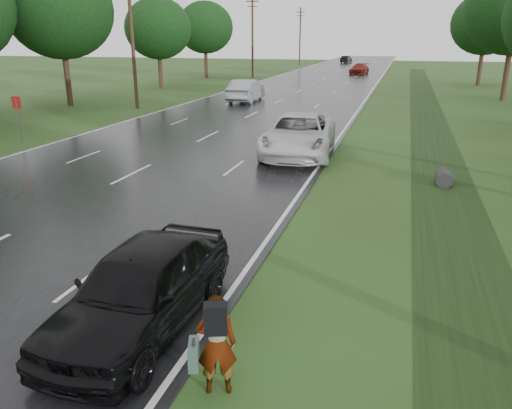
{
  "coord_description": "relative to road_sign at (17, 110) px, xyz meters",
  "views": [
    {
      "loc": [
        9.86,
        -8.58,
        5.1
      ],
      "look_at": [
        6.71,
        2.21,
        1.3
      ],
      "focal_mm": 35.0,
      "sensor_mm": 36.0,
      "label": 1
    }
  ],
  "objects": [
    {
      "name": "tree_west_c",
      "position": [
        -6.5,
        13.0,
        5.27
      ],
      "size": [
        7.8,
        7.8,
        10.43
      ],
      "color": "#3A2818",
      "rests_on": "ground"
    },
    {
      "name": "tree_west_d",
      "position": [
        -5.7,
        27.0,
        4.18
      ],
      "size": [
        6.6,
        6.6,
        8.8
      ],
      "color": "#3A2818",
      "rests_on": "ground"
    },
    {
      "name": "utility_pole_far",
      "position": [
        -0.7,
        43.0,
        3.55
      ],
      "size": [
        1.6,
        0.26,
        10.0
      ],
      "color": "#3A2818",
      "rests_on": "ground"
    },
    {
      "name": "drainage_ditch",
      "position": [
        20.0,
        6.71,
        -1.61
      ],
      "size": [
        2.2,
        120.0,
        0.56
      ],
      "color": "black",
      "rests_on": "ground"
    },
    {
      "name": "edge_stripe_west",
      "position": [
        1.75,
        33.0,
        -1.6
      ],
      "size": [
        0.12,
        180.0,
        0.01
      ],
      "primitive_type": "cube",
      "color": "silver",
      "rests_on": "road"
    },
    {
      "name": "road_sign",
      "position": [
        0.0,
        0.0,
        0.0
      ],
      "size": [
        0.5,
        0.06,
        2.3
      ],
      "color": "slate",
      "rests_on": "ground"
    },
    {
      "name": "utility_pole_distant",
      "position": [
        -0.7,
        73.0,
        3.55
      ],
      "size": [
        1.6,
        0.26,
        10.0
      ],
      "color": "#3A2818",
      "rests_on": "ground"
    },
    {
      "name": "white_pickup",
      "position": [
        14.0,
        1.12,
        -0.71
      ],
      "size": [
        3.47,
        6.65,
        1.79
      ],
      "primitive_type": "imported",
      "rotation": [
        0.0,
        0.0,
        0.08
      ],
      "color": "silver",
      "rests_on": "road"
    },
    {
      "name": "far_car_dark",
      "position": [
        6.55,
        84.41,
        -0.92
      ],
      "size": [
        2.04,
        4.32,
        1.37
      ],
      "primitive_type": "imported",
      "rotation": [
        0.0,
        0.0,
        2.99
      ],
      "color": "black",
      "rests_on": "road"
    },
    {
      "name": "far_car_red",
      "position": [
        11.94,
        53.45,
        -0.89
      ],
      "size": [
        2.69,
        5.14,
        1.42
      ],
      "primitive_type": "imported",
      "rotation": [
        0.0,
        0.0,
        -0.15
      ],
      "color": "maroon",
      "rests_on": "road"
    },
    {
      "name": "silver_sedan",
      "position": [
        6.0,
        18.83,
        -0.72
      ],
      "size": [
        1.99,
        5.39,
        1.76
      ],
      "primitive_type": "imported",
      "rotation": [
        0.0,
        0.0,
        3.17
      ],
      "color": "#94989D",
      "rests_on": "road"
    },
    {
      "name": "edge_stripe_east",
      "position": [
        15.25,
        33.0,
        -1.6
      ],
      "size": [
        0.12,
        180.0,
        0.01
      ],
      "primitive_type": "cube",
      "color": "silver",
      "rests_on": "road"
    },
    {
      "name": "tree_east_f",
      "position": [
        26.0,
        40.0,
        4.73
      ],
      "size": [
        7.2,
        7.2,
        9.62
      ],
      "color": "#3A2818",
      "rests_on": "ground"
    },
    {
      "name": "dark_sedan",
      "position": [
        14.15,
        -13.51,
        -0.8
      ],
      "size": [
        2.05,
        4.77,
        1.6
      ],
      "primitive_type": "imported",
      "rotation": [
        0.0,
        0.0,
        -0.03
      ],
      "color": "black",
      "rests_on": "road"
    },
    {
      "name": "road",
      "position": [
        8.5,
        33.0,
        -1.62
      ],
      "size": [
        14.0,
        180.0,
        0.04
      ],
      "primitive_type": "cube",
      "color": "black",
      "rests_on": "ground"
    },
    {
      "name": "tree_west_f",
      "position": [
        -6.3,
        41.0,
        4.49
      ],
      "size": [
        7.0,
        7.0,
        9.29
      ],
      "color": "#3A2818",
      "rests_on": "ground"
    },
    {
      "name": "center_line",
      "position": [
        8.5,
        33.0,
        -1.6
      ],
      "size": [
        0.12,
        180.0,
        0.01
      ],
      "primitive_type": "cube",
      "color": "silver",
      "rests_on": "road"
    },
    {
      "name": "utility_pole_mid",
      "position": [
        -0.7,
        13.0,
        3.55
      ],
      "size": [
        1.6,
        0.26,
        10.0
      ],
      "color": "#3A2818",
      "rests_on": "ground"
    },
    {
      "name": "pedestrian",
      "position": [
        16.03,
        -14.74,
        -0.8
      ],
      "size": [
        0.85,
        0.66,
        1.63
      ],
      "rotation": [
        0.0,
        0.0,
        3.49
      ],
      "color": "#A5998C",
      "rests_on": "ground"
    }
  ]
}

